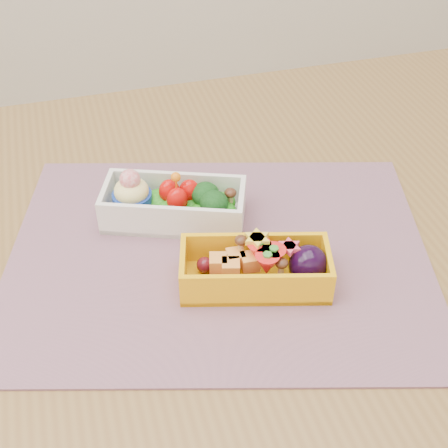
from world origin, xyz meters
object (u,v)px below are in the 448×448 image
object	(u,v)px
table	(185,307)
bento_yellow	(259,268)
placemat	(219,254)
bento_white	(173,204)

from	to	relation	value
table	bento_yellow	world-z (taller)	bento_yellow
table	placemat	xyz separation A→B (m)	(0.04, -0.02, 0.10)
table	bento_yellow	distance (m)	0.16
placemat	bento_yellow	distance (m)	0.07
table	placemat	bearing A→B (deg)	-30.45
placemat	table	bearing A→B (deg)	149.55
table	placemat	world-z (taller)	placemat
table	bento_yellow	bearing A→B (deg)	-50.42
bento_white	bento_yellow	world-z (taller)	bento_white
placemat	bento_yellow	size ratio (longest dim) A/B	2.78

